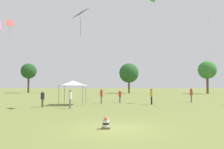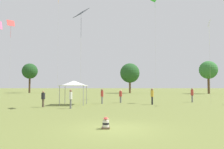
{
  "view_description": "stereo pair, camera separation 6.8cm",
  "coord_description": "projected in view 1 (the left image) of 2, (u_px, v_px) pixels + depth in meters",
  "views": [
    {
      "loc": [
        -0.25,
        -11.14,
        2.2
      ],
      "look_at": [
        -0.15,
        7.53,
        3.12
      ],
      "focal_mm": 35.0,
      "sensor_mm": 36.0,
      "label": 1
    },
    {
      "loc": [
        -0.18,
        -11.14,
        2.2
      ],
      "look_at": [
        -0.15,
        7.53,
        3.12
      ],
      "focal_mm": 35.0,
      "sensor_mm": 36.0,
      "label": 2
    }
  ],
  "objects": [
    {
      "name": "kite_4",
      "position": [
        10.0,
        25.0,
        34.42
      ],
      "size": [
        1.21,
        1.14,
        12.55
      ],
      "rotation": [
        0.0,
        0.0,
        6.19
      ],
      "color": "red",
      "rests_on": "ground"
    },
    {
      "name": "distant_tree_0",
      "position": [
        29.0,
        71.0,
        63.0
      ],
      "size": [
        4.42,
        4.42,
        8.51
      ],
      "color": "#473323",
      "rests_on": "ground"
    },
    {
      "name": "canopy_tent",
      "position": [
        73.0,
        83.0,
        24.49
      ],
      "size": [
        2.89,
        2.89,
        2.71
      ],
      "rotation": [
        0.0,
        0.0,
        -0.02
      ],
      "color": "white",
      "rests_on": "ground"
    },
    {
      "name": "person_standing_2",
      "position": [
        70.0,
        97.0,
        20.55
      ],
      "size": [
        0.31,
        0.31,
        1.79
      ],
      "rotation": [
        0.0,
        0.0,
        4.76
      ],
      "color": "slate",
      "rests_on": "ground"
    },
    {
      "name": "distant_tree_2",
      "position": [
        129.0,
        73.0,
        61.13
      ],
      "size": [
        5.45,
        5.45,
        8.35
      ],
      "color": "brown",
      "rests_on": "ground"
    },
    {
      "name": "kite_1",
      "position": [
        208.0,
        28.0,
        24.37
      ],
      "size": [
        0.43,
        0.76,
        9.48
      ],
      "rotation": [
        0.0,
        0.0,
        3.66
      ],
      "color": "white",
      "rests_on": "ground"
    },
    {
      "name": "ground_plane",
      "position": [
        116.0,
        129.0,
        11.02
      ],
      "size": [
        300.0,
        300.0,
        0.0
      ],
      "primitive_type": "plane",
      "color": "olive"
    },
    {
      "name": "kite_5",
      "position": [
        81.0,
        14.0,
        21.91
      ],
      "size": [
        1.78,
        1.82,
        9.92
      ],
      "rotation": [
        0.0,
        0.0,
        4.61
      ],
      "color": "#1E2328",
      "rests_on": "ground"
    },
    {
      "name": "person_standing_5",
      "position": [
        120.0,
        95.0,
        27.26
      ],
      "size": [
        0.5,
        0.5,
        1.64
      ],
      "rotation": [
        0.0,
        0.0,
        2.64
      ],
      "color": "slate",
      "rests_on": "ground"
    },
    {
      "name": "kite_3",
      "position": [
        154.0,
        1.0,
        35.03
      ],
      "size": [
        1.61,
        1.61,
        16.65
      ],
      "rotation": [
        0.0,
        0.0,
        3.15
      ],
      "color": "green",
      "rests_on": "ground"
    },
    {
      "name": "person_standing_3",
      "position": [
        151.0,
        95.0,
        24.8
      ],
      "size": [
        0.48,
        0.48,
        1.84
      ],
      "rotation": [
        0.0,
        0.0,
        5.53
      ],
      "color": "black",
      "rests_on": "ground"
    },
    {
      "name": "person_standing_0",
      "position": [
        101.0,
        95.0,
        25.94
      ],
      "size": [
        0.4,
        0.4,
        1.76
      ],
      "rotation": [
        0.0,
        0.0,
        1.85
      ],
      "color": "slate",
      "rests_on": "ground"
    },
    {
      "name": "seated_toddler",
      "position": [
        106.0,
        124.0,
        11.02
      ],
      "size": [
        0.41,
        0.51,
        0.6
      ],
      "rotation": [
        0.0,
        0.0,
        0.01
      ],
      "color": "brown",
      "rests_on": "ground"
    },
    {
      "name": "person_standing_6",
      "position": [
        191.0,
        94.0,
        28.23
      ],
      "size": [
        0.49,
        0.49,
        1.83
      ],
      "rotation": [
        0.0,
        0.0,
        3.81
      ],
      "color": "slate",
      "rests_on": "ground"
    },
    {
      "name": "distant_tree_1",
      "position": [
        207.0,
        70.0,
        56.79
      ],
      "size": [
        4.66,
        4.66,
        8.51
      ],
      "color": "brown",
      "rests_on": "ground"
    },
    {
      "name": "person_standing_1",
      "position": [
        43.0,
        98.0,
        21.88
      ],
      "size": [
        0.5,
        0.5,
        1.64
      ],
      "rotation": [
        0.0,
        0.0,
        2.03
      ],
      "color": "brown",
      "rests_on": "ground"
    }
  ]
}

